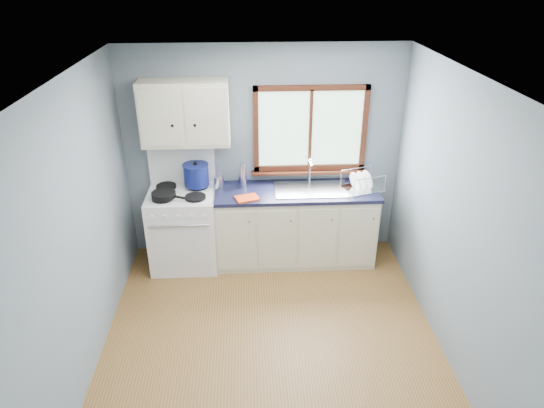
{
  "coord_description": "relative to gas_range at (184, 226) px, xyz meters",
  "views": [
    {
      "loc": [
        -0.19,
        -3.49,
        3.29
      ],
      "look_at": [
        0.05,
        0.9,
        1.05
      ],
      "focal_mm": 32.0,
      "sensor_mm": 36.0,
      "label": 1
    }
  ],
  "objects": [
    {
      "name": "countertop",
      "position": [
        1.31,
        0.02,
        0.41
      ],
      "size": [
        1.89,
        0.64,
        0.04
      ],
      "primitive_type": "cube",
      "color": "black",
      "rests_on": "base_cabinets"
    },
    {
      "name": "floor",
      "position": [
        0.95,
        -1.47,
        -0.5
      ],
      "size": [
        3.2,
        3.6,
        0.02
      ],
      "primitive_type": "cube",
      "color": "olive",
      "rests_on": "ground"
    },
    {
      "name": "skillet",
      "position": [
        -0.16,
        -0.16,
        0.49
      ],
      "size": [
        0.42,
        0.35,
        0.05
      ],
      "rotation": [
        0.0,
        0.0,
        -0.41
      ],
      "color": "black",
      "rests_on": "gas_range"
    },
    {
      "name": "base_cabinets",
      "position": [
        1.31,
        0.02,
        -0.08
      ],
      "size": [
        1.85,
        0.6,
        0.88
      ],
      "color": "beige",
      "rests_on": "floor"
    },
    {
      "name": "dish_rack",
      "position": [
        2.06,
        0.0,
        0.48
      ],
      "size": [
        0.5,
        0.44,
        0.22
      ],
      "rotation": [
        0.0,
        0.0,
        0.32
      ],
      "color": "silver",
      "rests_on": "countertop"
    },
    {
      "name": "upper_cabinets",
      "position": [
        0.1,
        0.15,
        1.31
      ],
      "size": [
        0.95,
        0.35,
        0.7
      ],
      "color": "beige",
      "rests_on": "wall_back"
    },
    {
      "name": "ceiling",
      "position": [
        0.95,
        -1.47,
        2.02
      ],
      "size": [
        3.2,
        3.6,
        0.02
      ],
      "primitive_type": "cube",
      "color": "white",
      "rests_on": "wall_back"
    },
    {
      "name": "sink",
      "position": [
        1.49,
        0.02,
        0.37
      ],
      "size": [
        0.84,
        0.46,
        0.44
      ],
      "color": "silver",
      "rests_on": "countertop"
    },
    {
      "name": "window",
      "position": [
        1.48,
        0.3,
        0.98
      ],
      "size": [
        1.36,
        0.1,
        1.03
      ],
      "color": "#9EC6A8",
      "rests_on": "wall_back"
    },
    {
      "name": "soap_bottle",
      "position": [
        0.7,
        0.23,
        0.55
      ],
      "size": [
        0.1,
        0.1,
        0.24
      ],
      "primitive_type": "imported",
      "rotation": [
        0.0,
        0.0,
        -0.09
      ],
      "color": "#0B14B5",
      "rests_on": "countertop"
    },
    {
      "name": "wall_left",
      "position": [
        -0.66,
        -1.47,
        0.76
      ],
      "size": [
        0.02,
        3.6,
        2.5
      ],
      "primitive_type": "cube",
      "color": "slate",
      "rests_on": "ground"
    },
    {
      "name": "wall_right",
      "position": [
        2.56,
        -1.47,
        0.76
      ],
      "size": [
        0.02,
        3.6,
        2.5
      ],
      "primitive_type": "cube",
      "color": "slate",
      "rests_on": "ground"
    },
    {
      "name": "stockpot",
      "position": [
        0.17,
        0.14,
        0.6
      ],
      "size": [
        0.33,
        0.33,
        0.29
      ],
      "rotation": [
        0.0,
        0.0,
        0.14
      ],
      "color": "navy",
      "rests_on": "gas_range"
    },
    {
      "name": "wall_back",
      "position": [
        0.95,
        0.34,
        0.76
      ],
      "size": [
        3.2,
        0.02,
        2.5
      ],
      "primitive_type": "cube",
      "color": "slate",
      "rests_on": "ground"
    },
    {
      "name": "dish_towel",
      "position": [
        0.75,
        -0.18,
        0.44
      ],
      "size": [
        0.29,
        0.25,
        0.02
      ],
      "primitive_type": "cube",
      "rotation": [
        0.0,
        0.0,
        0.32
      ],
      "color": "#EF4114",
      "rests_on": "countertop"
    },
    {
      "name": "utensil_crock",
      "position": [
        0.43,
        0.12,
        0.5
      ],
      "size": [
        0.14,
        0.14,
        0.37
      ],
      "rotation": [
        0.0,
        0.0,
        0.22
      ],
      "color": "silver",
      "rests_on": "countertop"
    },
    {
      "name": "thermos",
      "position": [
        0.71,
        0.14,
        0.57
      ],
      "size": [
        0.08,
        0.08,
        0.3
      ],
      "primitive_type": "cylinder",
      "rotation": [
        0.0,
        0.0,
        -0.27
      ],
      "color": "silver",
      "rests_on": "countertop"
    },
    {
      "name": "gas_range",
      "position": [
        0.0,
        0.0,
        0.0
      ],
      "size": [
        0.76,
        0.69,
        1.36
      ],
      "color": "white",
      "rests_on": "floor"
    }
  ]
}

